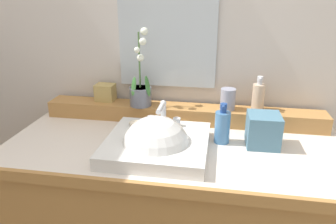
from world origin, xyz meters
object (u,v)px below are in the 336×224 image
object	(u,v)px
sink_basin	(156,148)
potted_plant	(141,90)
tumbler_cup	(228,99)
tissue_box	(263,130)
soap_dispenser	(258,96)
lotion_bottle	(222,126)
soap_bar	(137,123)
trinket_box	(105,92)

from	to	relation	value
sink_basin	potted_plant	world-z (taller)	potted_plant
tumbler_cup	tissue_box	size ratio (longest dim) A/B	0.74
soap_dispenser	lotion_bottle	world-z (taller)	soap_dispenser
soap_bar	sink_basin	bearing A→B (deg)	-47.90
trinket_box	tissue_box	world-z (taller)	trinket_box
sink_basin	soap_bar	distance (m)	0.17
soap_bar	potted_plant	size ratio (longest dim) A/B	0.19
soap_dispenser	tissue_box	bearing A→B (deg)	-88.00
soap_bar	lotion_bottle	size ratio (longest dim) A/B	0.41
sink_basin	potted_plant	bearing A→B (deg)	114.03
soap_bar	lotion_bottle	world-z (taller)	lotion_bottle
sink_basin	trinket_box	world-z (taller)	sink_basin
sink_basin	potted_plant	size ratio (longest dim) A/B	1.10
potted_plant	tumbler_cup	size ratio (longest dim) A/B	3.68
soap_dispenser	tissue_box	world-z (taller)	soap_dispenser
soap_dispenser	trinket_box	world-z (taller)	soap_dispenser
tissue_box	sink_basin	bearing A→B (deg)	-162.53
potted_plant	tumbler_cup	bearing A→B (deg)	2.01
potted_plant	trinket_box	xyz separation A→B (m)	(-0.19, 0.04, -0.04)
sink_basin	potted_plant	distance (m)	0.37
sink_basin	trinket_box	distance (m)	0.50
soap_bar	lotion_bottle	distance (m)	0.36
soap_dispenser	sink_basin	bearing A→B (deg)	-139.63
trinket_box	soap_bar	bearing A→B (deg)	-44.35
potted_plant	soap_bar	bearing A→B (deg)	-81.28
trinket_box	tissue_box	xyz separation A→B (m)	(0.75, -0.22, -0.05)
soap_bar	trinket_box	distance (m)	0.33
soap_bar	potted_plant	distance (m)	0.21
potted_plant	lotion_bottle	xyz separation A→B (m)	(0.39, -0.18, -0.08)
potted_plant	soap_dispenser	xyz separation A→B (m)	(0.55, 0.04, -0.01)
sink_basin	tumbler_cup	bearing A→B (deg)	50.29
sink_basin	lotion_bottle	world-z (taller)	lotion_bottle
trinket_box	sink_basin	bearing A→B (deg)	-44.97
tumbler_cup	lotion_bottle	distance (m)	0.20
soap_bar	tissue_box	xyz separation A→B (m)	(0.53, 0.01, 0.00)
potted_plant	soap_dispenser	bearing A→B (deg)	3.65
soap_dispenser	tumbler_cup	bearing A→B (deg)	-171.49
soap_bar	soap_dispenser	bearing A→B (deg)	23.50
soap_bar	trinket_box	size ratio (longest dim) A/B	0.76
potted_plant	lotion_bottle	world-z (taller)	potted_plant
soap_bar	tumbler_cup	xyz separation A→B (m)	(0.38, 0.21, 0.06)
potted_plant	trinket_box	size ratio (longest dim) A/B	3.96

